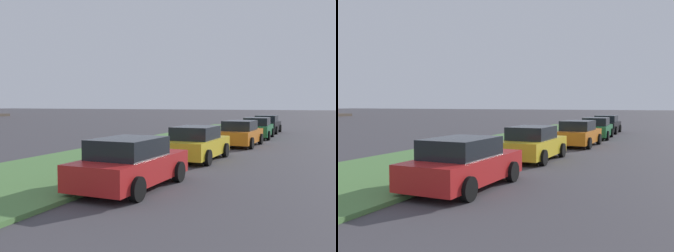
{
  "view_description": "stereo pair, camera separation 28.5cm",
  "coord_description": "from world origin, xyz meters",
  "views": [
    {
      "loc": [
        -2.01,
        -1.49,
        2.44
      ],
      "look_at": [
        19.19,
        7.35,
        1.11
      ],
      "focal_mm": 41.26,
      "sensor_mm": 36.0,
      "label": 1
    },
    {
      "loc": [
        -1.9,
        -1.75,
        2.44
      ],
      "look_at": [
        19.19,
        7.35,
        1.11
      ],
      "focal_mm": 41.26,
      "sensor_mm": 36.0,
      "label": 2
    }
  ],
  "objects": [
    {
      "name": "parked_car_black",
      "position": [
        30.85,
        3.25,
        0.72
      ],
      "size": [
        4.3,
        2.03,
        1.47
      ],
      "rotation": [
        0.0,
        0.0,
        0.0
      ],
      "color": "black",
      "rests_on": "ground"
    },
    {
      "name": "parked_car_yellow",
      "position": [
        13.8,
        3.76,
        0.72
      ],
      "size": [
        4.32,
        2.06,
        1.47
      ],
      "rotation": [
        0.0,
        0.0,
        -0.01
      ],
      "color": "gold",
      "rests_on": "ground"
    },
    {
      "name": "parked_car_orange",
      "position": [
        20.06,
        3.19,
        0.72
      ],
      "size": [
        4.34,
        2.1,
        1.47
      ],
      "rotation": [
        0.0,
        0.0,
        -0.02
      ],
      "color": "orange",
      "rests_on": "ground"
    },
    {
      "name": "parked_car_green",
      "position": [
        25.44,
        3.13,
        0.72
      ],
      "size": [
        4.37,
        2.15,
        1.47
      ],
      "rotation": [
        0.0,
        0.0,
        0.04
      ],
      "color": "#1E6B38",
      "rests_on": "ground"
    },
    {
      "name": "parked_car_red",
      "position": [
        7.76,
        3.74,
        0.72
      ],
      "size": [
        4.35,
        2.11,
        1.47
      ],
      "rotation": [
        0.0,
        0.0,
        -0.03
      ],
      "color": "red",
      "rests_on": "ground"
    },
    {
      "name": "grass_median",
      "position": [
        10.0,
        7.39,
        0.06
      ],
      "size": [
        60.0,
        6.0,
        0.12
      ],
      "primitive_type": "cube",
      "color": "#517F42",
      "rests_on": "ground"
    }
  ]
}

